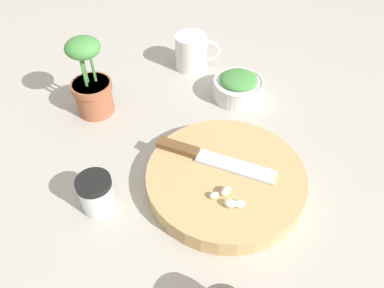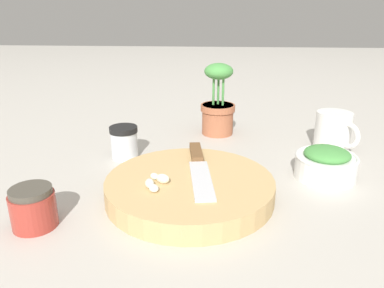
# 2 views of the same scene
# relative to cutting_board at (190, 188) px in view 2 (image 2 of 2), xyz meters

# --- Properties ---
(ground_plane) EXTENTS (5.00, 5.00, 0.00)m
(ground_plane) POSITION_rel_cutting_board_xyz_m (0.02, 0.09, -0.02)
(ground_plane) COLOR #B2ADA3
(cutting_board) EXTENTS (0.30, 0.30, 0.04)m
(cutting_board) POSITION_rel_cutting_board_xyz_m (0.00, 0.00, 0.00)
(cutting_board) COLOR tan
(cutting_board) RESTS_ON ground_plane
(chef_knife) EXTENTS (0.06, 0.24, 0.01)m
(chef_knife) POSITION_rel_cutting_board_xyz_m (0.01, 0.05, 0.02)
(chef_knife) COLOR brown
(chef_knife) RESTS_ON cutting_board
(garlic_cloves) EXTENTS (0.04, 0.07, 0.02)m
(garlic_cloves) POSITION_rel_cutting_board_xyz_m (-0.06, -0.03, 0.03)
(garlic_cloves) COLOR silver
(garlic_cloves) RESTS_ON cutting_board
(herb_bowl) EXTENTS (0.12, 0.12, 0.06)m
(herb_bowl) POSITION_rel_cutting_board_xyz_m (0.26, 0.10, 0.01)
(herb_bowl) COLOR silver
(herb_bowl) RESTS_ON ground_plane
(spice_jar) EXTENTS (0.06, 0.06, 0.07)m
(spice_jar) POSITION_rel_cutting_board_xyz_m (-0.16, 0.17, 0.02)
(spice_jar) COLOR silver
(spice_jar) RESTS_ON ground_plane
(coffee_mug) EXTENTS (0.09, 0.11, 0.09)m
(coffee_mug) POSITION_rel_cutting_board_xyz_m (0.32, 0.26, 0.03)
(coffee_mug) COLOR silver
(coffee_mug) RESTS_ON ground_plane
(honey_jar) EXTENTS (0.07, 0.07, 0.06)m
(honey_jar) POSITION_rel_cutting_board_xyz_m (-0.23, -0.11, 0.01)
(honey_jar) COLOR #9E3328
(honey_jar) RESTS_ON ground_plane
(potted_herb) EXTENTS (0.09, 0.09, 0.19)m
(potted_herb) POSITION_rel_cutting_board_xyz_m (0.05, 0.36, 0.06)
(potted_herb) COLOR #A35B3D
(potted_herb) RESTS_ON ground_plane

